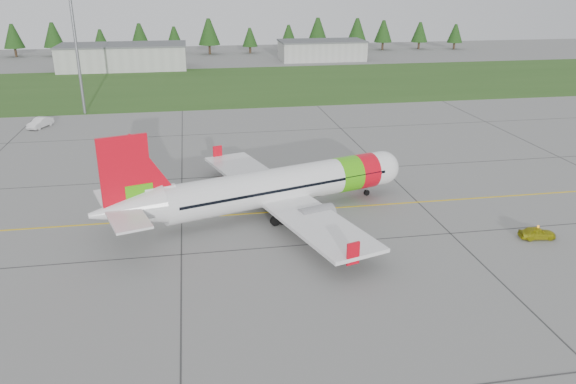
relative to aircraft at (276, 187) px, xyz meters
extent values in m
plane|color=gray|center=(5.47, -7.64, -2.89)|extent=(320.00, 320.00, 0.00)
cylinder|color=white|center=(0.76, 0.24, 0.04)|extent=(24.53, 10.81, 3.68)
sphere|color=white|center=(12.48, 3.89, 0.04)|extent=(3.68, 3.68, 3.68)
cone|color=white|center=(-14.11, -4.39, 0.37)|extent=(7.40, 5.48, 3.68)
cube|color=black|center=(12.75, 3.97, 0.37)|extent=(2.17, 2.79, 0.53)
cylinder|color=#47B70D|center=(7.98, 2.48, 0.04)|extent=(3.46, 4.32, 3.76)
cylinder|color=red|center=(10.14, 3.16, 0.04)|extent=(3.10, 4.21, 3.76)
cube|color=white|center=(0.31, 0.10, -1.00)|extent=(13.94, 30.39, 0.34)
cube|color=red|center=(-5.05, 14.15, -0.48)|extent=(1.13, 0.50, 1.89)
cube|color=red|center=(3.88, -14.51, -0.48)|extent=(1.13, 0.50, 1.89)
cylinder|color=gray|center=(0.12, 5.48, -1.52)|extent=(3.83, 2.90, 1.98)
cylinder|color=gray|center=(3.21, -4.44, -1.52)|extent=(3.83, 2.90, 1.98)
cube|color=red|center=(-13.93, -4.34, 3.53)|extent=(4.25, 1.62, 7.17)
cube|color=#47B70D|center=(-12.94, -4.03, 1.46)|extent=(2.46, 1.11, 2.27)
cube|color=white|center=(-14.56, -4.53, 0.61)|extent=(6.11, 11.26, 0.21)
cylinder|color=slate|center=(10.68, 3.33, -2.23)|extent=(0.17, 0.17, 1.32)
cylinder|color=black|center=(10.68, 3.33, -2.57)|extent=(0.69, 0.44, 0.64)
cylinder|color=slate|center=(-1.37, 2.34, -1.99)|extent=(0.21, 0.21, 1.79)
cylinder|color=black|center=(-1.73, 2.23, -2.40)|extent=(1.06, 0.70, 0.98)
cylinder|color=slate|center=(0.20, -2.71, -1.99)|extent=(0.21, 0.21, 1.79)
cylinder|color=black|center=(-0.16, -2.82, -2.40)|extent=(1.06, 0.70, 0.98)
imported|color=#F6F20D|center=(22.83, -10.01, -1.25)|extent=(1.26, 1.44, 3.28)
imported|color=silver|center=(-31.92, 41.16, -0.45)|extent=(2.21, 2.16, 4.88)
cube|color=#30561E|center=(5.47, 74.36, -2.87)|extent=(320.00, 50.00, 0.03)
cube|color=gold|center=(5.47, 0.36, -2.87)|extent=(120.00, 0.25, 0.02)
cube|color=#A8A8A3|center=(-24.53, 102.36, 0.11)|extent=(32.00, 14.00, 6.00)
cube|color=#A8A8A3|center=(30.47, 110.36, -0.29)|extent=(24.00, 12.00, 5.20)
cylinder|color=slate|center=(-26.53, 50.36, 7.11)|extent=(0.50, 0.50, 20.00)
camera|label=1|loc=(-7.89, -52.24, 19.71)|focal=35.00mm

